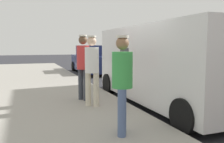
{
  "coord_description": "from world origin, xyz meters",
  "views": [
    {
      "loc": [
        3.54,
        5.23,
        1.63
      ],
      "look_at": [
        1.65,
        0.13,
        1.05
      ],
      "focal_mm": 38.86,
      "sensor_mm": 36.0,
      "label": 1
    }
  ],
  "objects": [
    {
      "name": "parked_sedan_behind",
      "position": [
        -0.44,
        -8.77,
        0.75
      ],
      "size": [
        1.97,
        4.41,
        1.65
      ],
      "color": "navy",
      "rests_on": "ground"
    },
    {
      "name": "pedestrian_in_white",
      "position": [
        1.96,
        -0.43,
        1.14
      ],
      "size": [
        0.34,
        0.34,
        1.72
      ],
      "color": "beige",
      "rests_on": "sidewalk_slab"
    },
    {
      "name": "ground_plane",
      "position": [
        0.0,
        0.0,
        0.0
      ],
      "size": [
        80.0,
        80.0,
        0.0
      ],
      "primitive_type": "plane",
      "color": "#2D2D33"
    },
    {
      "name": "sidewalk_slab",
      "position": [
        3.5,
        0.0,
        0.07
      ],
      "size": [
        5.0,
        32.0,
        0.15
      ],
      "primitive_type": "cube",
      "color": "#9E998E",
      "rests_on": "ground"
    },
    {
      "name": "pedestrian_in_green",
      "position": [
        2.01,
        1.59,
        1.09
      ],
      "size": [
        0.34,
        0.34,
        1.64
      ],
      "color": "#4C608C",
      "rests_on": "sidewalk_slab"
    },
    {
      "name": "pedestrian_in_red",
      "position": [
        2.0,
        -1.15,
        1.17
      ],
      "size": [
        0.34,
        0.34,
        1.77
      ],
      "color": "#383D47",
      "rests_on": "sidewalk_slab"
    },
    {
      "name": "parking_meter_near",
      "position": [
        1.35,
        0.13,
        1.18
      ],
      "size": [
        0.14,
        0.18,
        1.52
      ],
      "color": "gray",
      "rests_on": "sidewalk_slab"
    },
    {
      "name": "parked_van",
      "position": [
        -0.15,
        -0.41,
        1.15
      ],
      "size": [
        2.15,
        5.21,
        2.15
      ],
      "color": "white",
      "rests_on": "ground"
    }
  ]
}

